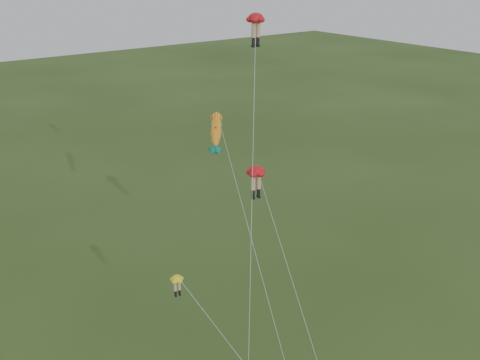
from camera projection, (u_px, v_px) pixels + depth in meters
legs_kite_red_high at (256, 29)px, 36.21m from camera, size 7.53×8.88×24.90m
legs_kite_red_mid at (257, 176)px, 40.99m from camera, size 2.59×11.23×13.61m
legs_kite_yellow at (182, 286)px, 37.20m from camera, size 3.35×10.50×7.83m
fish_kite at (217, 131)px, 39.52m from camera, size 2.64×11.03×17.90m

